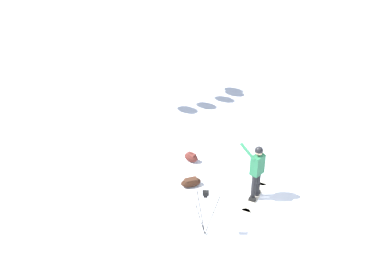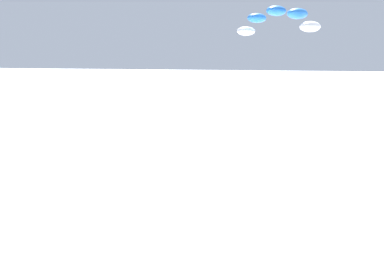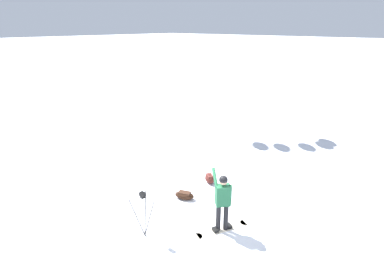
# 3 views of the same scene
# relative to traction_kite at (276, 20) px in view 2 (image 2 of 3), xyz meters

# --- Properties ---
(traction_kite) EXTENTS (3.92, 3.64, 1.24)m
(traction_kite) POSITION_rel_traction_kite_xyz_m (0.00, 0.00, 0.00)
(traction_kite) COLOR white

